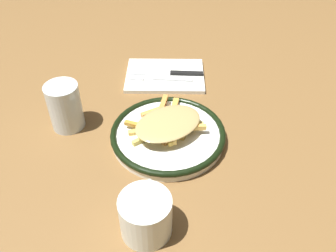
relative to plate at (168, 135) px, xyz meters
name	(u,v)px	position (x,y,z in m)	size (l,w,h in m)	color
ground_plane	(168,139)	(0.00, 0.00, -0.01)	(2.60, 2.60, 0.00)	brown
plate	(168,135)	(0.00, 0.00, 0.00)	(0.26, 0.26, 0.03)	white
fries_heap	(166,123)	(0.01, 0.00, 0.03)	(0.21, 0.19, 0.04)	#DDA052
napkin	(165,75)	(0.25, 0.03, -0.01)	(0.16, 0.21, 0.01)	white
fork	(160,79)	(0.22, 0.04, 0.00)	(0.02, 0.18, 0.01)	silver
knife	(172,73)	(0.25, 0.01, 0.00)	(0.02, 0.21, 0.01)	black
water_glass	(65,106)	(0.03, 0.24, 0.04)	(0.08, 0.08, 0.11)	silver
coffee_mug	(146,215)	(-0.23, 0.02, 0.03)	(0.12, 0.09, 0.08)	white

